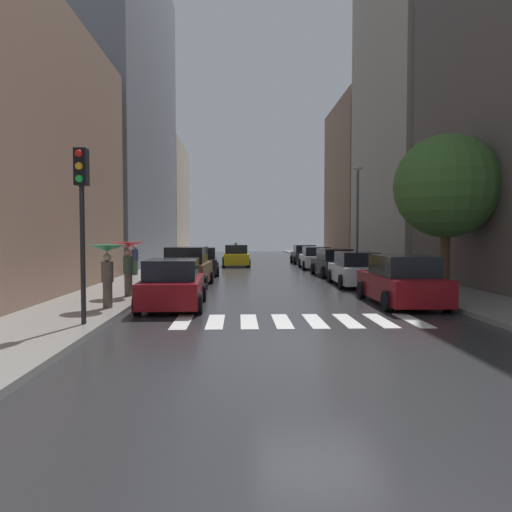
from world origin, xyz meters
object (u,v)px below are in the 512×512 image
Objects in this scene: parked_car_right_second at (356,270)px; street_tree_right at (446,186)px; parked_car_left_nearest at (173,285)px; taxi_midroad at (236,256)px; parked_car_left_third at (201,262)px; traffic_light_left_corner at (82,196)px; parked_car_right_nearest at (401,281)px; parked_car_right_fifth at (304,255)px; lamp_post_right at (357,210)px; pedestrian_foreground at (128,255)px; pedestrian_near_tree at (107,260)px; pedestrian_by_kerb at (135,259)px; parked_car_right_third at (334,263)px; parked_car_right_fourth at (316,258)px; parked_car_left_second at (187,268)px.

street_tree_right is at bearing -137.83° from parked_car_right_second.
parked_car_left_nearest is 0.94× the size of taxi_midroad.
traffic_light_left_corner is at bearing 171.93° from parked_car_left_third.
parked_car_right_nearest is 23.65m from parked_car_right_fifth.
lamp_post_right is at bearing -37.18° from parked_car_left_nearest.
pedestrian_foreground is 2.77m from pedestrian_near_tree.
pedestrian_by_kerb reaches higher than parked_car_right_nearest.
traffic_light_left_corner is (-9.29, -10.15, 2.54)m from parked_car_right_second.
parked_car_left_third is 7.97m from taxi_midroad.
parked_car_right_nearest reaches higher than parked_car_left_third.
taxi_midroad is 2.32× the size of pedestrian_near_tree.
pedestrian_near_tree reaches higher than pedestrian_by_kerb.
pedestrian_foreground reaches higher than pedestrian_near_tree.
parked_car_left_nearest is 2.50× the size of pedestrian_by_kerb.
lamp_post_right is (12.94, 1.78, 2.83)m from pedestrian_by_kerb.
parked_car_right_fifth is at bearing -61.61° from taxi_midroad.
traffic_light_left_corner is (-9.33, -4.05, 2.50)m from parked_car_right_nearest.
pedestrian_near_tree is (-9.45, -25.03, 0.87)m from parked_car_right_fifth.
parked_car_right_second is 13.99m from traffic_light_left_corner.
parked_car_right_nearest is 1.16× the size of parked_car_right_fifth.
parked_car_left_nearest is at bearing 172.76° from taxi_midroad.
street_tree_right is at bearing -164.59° from parked_car_right_third.
pedestrian_by_kerb is at bearing 90.05° from parked_car_right_third.
pedestrian_near_tree is at bearing 134.50° from pedestrian_foreground.
parked_car_right_fifth is at bearing -68.84° from pedestrian_foreground.
parked_car_right_fourth is (-0.03, 17.50, -0.05)m from parked_car_right_nearest.
pedestrian_by_kerb is 0.27× the size of street_tree_right.
traffic_light_left_corner reaches higher than parked_car_right_fifth.
parked_car_right_third is 11.27m from pedestrian_by_kerb.
pedestrian_by_kerb is at bearing 147.75° from taxi_midroad.
lamp_post_right is (1.70, -4.90, 3.12)m from parked_car_right_fourth.
pedestrian_by_kerb is (-1.79, 9.43, -0.62)m from pedestrian_foreground.
street_tree_right reaches higher than taxi_midroad.
parked_car_left_nearest is at bearing 179.71° from pedestrian_foreground.
pedestrian_near_tree is (0.01, -2.77, -0.05)m from pedestrian_foreground.
parked_car_right_second is (7.80, 0.23, -0.10)m from parked_car_left_second.
lamp_post_right is at bearing -158.55° from parked_car_right_fourth.
taxi_midroad is 0.69× the size of lamp_post_right.
parked_car_left_third is at bearing 124.72° from parked_car_right_fourth.
parked_car_right_second is at bearing -132.82° from parked_car_left_third.
parked_car_right_second is 5.57m from street_tree_right.
traffic_light_left_corner is at bearing 135.76° from pedestrian_foreground.
traffic_light_left_corner is (-12.08, -6.87, -0.99)m from street_tree_right.
parked_car_right_fourth is (-0.02, 6.16, -0.01)m from parked_car_right_third.
pedestrian_by_kerb is at bearing 123.03° from parked_car_right_fourth.
parked_car_right_third reaches higher than parked_car_right_fifth.
parked_car_left_nearest is 0.67× the size of street_tree_right.
parked_car_left_nearest is 14.01m from parked_car_right_third.
parked_car_left_second is at bearing 176.51° from parked_car_left_third.
parked_car_right_fifth is 17.07m from pedestrian_by_kerb.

